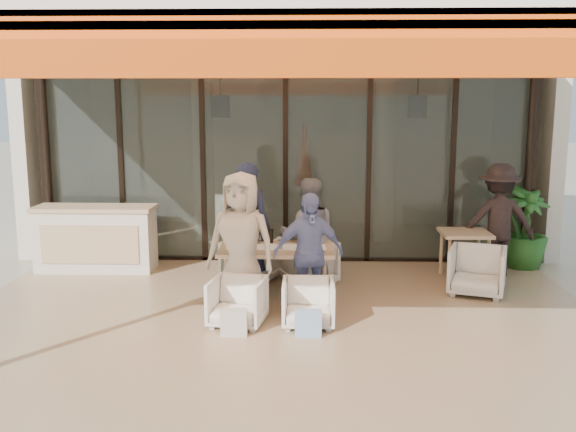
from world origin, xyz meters
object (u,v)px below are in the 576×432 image
at_px(dining_table, 276,252).
at_px(potted_palm, 524,228).
at_px(diner_cream, 241,243).
at_px(host_counter, 96,238).
at_px(diner_navy, 248,228).
at_px(diner_periwinkle, 308,254).
at_px(chair_near_left, 237,300).
at_px(chair_far_right, 308,258).
at_px(side_table, 465,239).
at_px(chair_far_left, 251,258).
at_px(diner_grey, 308,236).
at_px(side_chair, 477,269).
at_px(chair_near_right, 308,301).
at_px(standing_woman, 498,220).

relative_size(dining_table, potted_palm, 1.13).
bearing_deg(diner_cream, host_counter, 156.73).
bearing_deg(diner_navy, diner_periwinkle, 150.20).
bearing_deg(diner_periwinkle, chair_near_left, -165.22).
distance_m(chair_far_right, side_table, 2.34).
bearing_deg(chair_far_left, diner_periwinkle, 141.34).
bearing_deg(host_counter, diner_grey, -17.24).
bearing_deg(chair_near_left, side_chair, 32.13).
bearing_deg(side_chair, side_table, 109.06).
bearing_deg(dining_table, chair_far_right, 65.58).
xyz_separation_m(diner_cream, potted_palm, (4.28, 2.31, -0.23)).
bearing_deg(chair_far_left, diner_grey, 169.61).
relative_size(chair_far_left, side_chair, 0.97).
height_order(chair_near_left, chair_near_right, chair_near_left).
height_order(host_counter, chair_near_left, host_counter).
distance_m(diner_navy, side_chair, 3.21).
xyz_separation_m(chair_near_right, side_table, (2.32, 2.07, 0.32)).
relative_size(chair_far_left, diner_cream, 0.41).
distance_m(chair_near_right, diner_cream, 1.14).
distance_m(chair_near_right, diner_periwinkle, 0.68).
height_order(chair_far_left, standing_woman, standing_woman).
bearing_deg(side_chair, potted_palm, 72.20).
bearing_deg(diner_periwinkle, side_chair, 3.56).
bearing_deg(diner_periwinkle, host_counter, 133.84).
xyz_separation_m(host_counter, chair_near_right, (3.32, -2.43, -0.22)).
relative_size(diner_navy, standing_woman, 1.06).
height_order(host_counter, chair_far_right, host_counter).
height_order(diner_grey, standing_woman, standing_woman).
distance_m(chair_far_left, side_chair, 3.21).
height_order(chair_near_right, diner_navy, diner_navy).
xyz_separation_m(diner_grey, side_chair, (2.32, -0.08, -0.43)).
distance_m(chair_near_left, diner_grey, 1.70).
height_order(diner_navy, diner_cream, diner_navy).
bearing_deg(dining_table, chair_near_right, -65.89).
xyz_separation_m(chair_far_right, chair_near_right, (0.00, -1.90, -0.06)).
relative_size(host_counter, diner_cream, 1.03).
distance_m(side_table, potted_palm, 1.34).
distance_m(chair_far_right, standing_woman, 2.97).
height_order(chair_far_right, diner_grey, diner_grey).
bearing_deg(chair_near_right, side_table, 41.55).
distance_m(dining_table, chair_far_left, 1.08).
xyz_separation_m(host_counter, chair_near_left, (2.48, -2.43, -0.21)).
bearing_deg(potted_palm, chair_far_left, -167.96).
distance_m(diner_navy, diner_cream, 0.90).
bearing_deg(chair_near_left, diner_grey, 68.45).
xyz_separation_m(host_counter, side_chair, (5.64, -1.11, -0.16)).
bearing_deg(host_counter, diner_navy, -22.56).
distance_m(diner_grey, diner_periwinkle, 0.90).
height_order(dining_table, chair_far_right, dining_table).
bearing_deg(dining_table, chair_near_left, -113.28).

